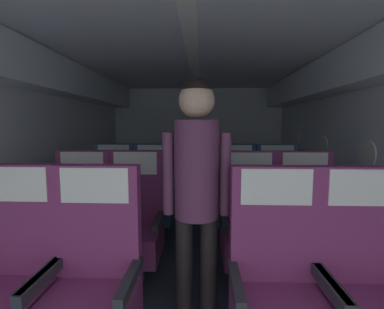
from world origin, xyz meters
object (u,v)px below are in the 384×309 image
(seat_c_left_aisle, at_px, (153,199))
(seat_a_right_window, at_px, (278,291))
(seat_a_right_aisle, at_px, (369,293))
(seat_a_left_aisle, at_px, (92,287))
(seat_a_left_window, at_px, (9,283))
(seat_b_right_window, at_px, (250,228))
(seat_c_right_aisle, at_px, (278,200))
(seat_b_left_window, at_px, (80,226))
(seat_c_left_window, at_px, (113,198))
(seat_c_right_window, at_px, (236,199))
(seat_b_right_aisle, at_px, (306,228))
(seat_b_left_aisle, at_px, (134,226))
(flight_attendant, at_px, (197,179))

(seat_c_left_aisle, bearing_deg, seat_a_right_window, -60.41)
(seat_a_right_aisle, bearing_deg, seat_a_left_aisle, -179.91)
(seat_a_left_window, bearing_deg, seat_b_right_window, 30.30)
(seat_c_left_aisle, bearing_deg, seat_c_right_aisle, 0.32)
(seat_a_left_window, xyz_separation_m, seat_b_left_window, (0.01, 0.86, 0.00))
(seat_c_left_aisle, bearing_deg, seat_c_left_window, 178.76)
(seat_c_right_window, bearing_deg, seat_a_right_aisle, -74.94)
(seat_b_left_window, xyz_separation_m, seat_b_right_aisle, (1.97, 0.02, 0.00))
(seat_a_left_window, relative_size, seat_a_left_aisle, 1.00)
(seat_a_left_window, height_order, seat_b_left_aisle, same)
(seat_a_right_window, xyz_separation_m, seat_c_right_window, (-0.00, 1.78, 0.00))
(seat_c_left_aisle, relative_size, flight_attendant, 0.69)
(seat_b_right_window, bearing_deg, flight_attendant, -127.63)
(seat_a_left_aisle, height_order, flight_attendant, flight_attendant)
(seat_a_right_aisle, distance_m, seat_c_right_window, 1.84)
(seat_b_left_window, relative_size, seat_c_left_aisle, 1.00)
(seat_b_left_aisle, relative_size, seat_c_right_window, 1.00)
(seat_b_left_window, relative_size, seat_c_right_window, 1.00)
(flight_attendant, bearing_deg, seat_b_right_window, -139.41)
(seat_c_left_window, bearing_deg, seat_b_left_aisle, -61.03)
(seat_b_right_window, distance_m, seat_c_left_aisle, 1.34)
(seat_a_left_aisle, xyz_separation_m, seat_a_right_window, (1.01, 0.00, 0.00))
(seat_b_left_window, height_order, flight_attendant, flight_attendant)
(seat_a_right_aisle, relative_size, seat_b_left_aisle, 1.00)
(seat_a_left_window, relative_size, seat_b_right_window, 1.00)
(seat_a_right_aisle, height_order, seat_c_right_window, same)
(seat_b_left_window, height_order, seat_c_left_aisle, same)
(flight_attendant, bearing_deg, seat_b_right_aisle, -159.17)
(seat_b_left_aisle, xyz_separation_m, seat_c_left_aisle, (0.00, 0.88, 0.00))
(seat_b_right_window, bearing_deg, seat_a_right_aisle, -62.09)
(seat_a_left_aisle, bearing_deg, flight_attendant, 28.08)
(seat_b_left_window, relative_size, seat_c_right_aisle, 1.00)
(seat_a_right_aisle, height_order, seat_b_left_window, same)
(seat_c_right_aisle, bearing_deg, seat_c_left_aisle, -179.68)
(seat_b_right_aisle, xyz_separation_m, seat_c_right_aisle, (-0.00, 0.87, 0.00))
(seat_b_left_aisle, distance_m, seat_b_right_window, 1.01)
(seat_a_left_aisle, bearing_deg, seat_b_right_aisle, 30.95)
(seat_a_left_aisle, distance_m, seat_a_right_aisle, 1.49)
(seat_c_right_window, bearing_deg, seat_b_left_window, -148.42)
(seat_a_left_aisle, bearing_deg, seat_b_left_window, 118.19)
(seat_a_left_window, distance_m, seat_c_right_window, 2.31)
(seat_a_right_aisle, height_order, seat_c_left_aisle, same)
(seat_b_left_aisle, xyz_separation_m, seat_c_right_window, (1.00, 0.89, 0.00))
(seat_b_right_aisle, xyz_separation_m, flight_attendant, (-0.93, -0.60, 0.54))
(seat_a_left_aisle, xyz_separation_m, seat_c_left_window, (-0.48, 1.78, 0.00))
(seat_a_left_window, relative_size, seat_b_left_aisle, 1.00)
(seat_a_right_aisle, bearing_deg, seat_a_left_window, 179.67)
(seat_a_right_aisle, xyz_separation_m, seat_b_left_aisle, (-1.48, 0.89, 0.00))
(seat_b_right_window, bearing_deg, seat_c_right_window, 90.71)
(seat_a_left_window, xyz_separation_m, seat_a_right_aisle, (1.96, -0.01, 0.00))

